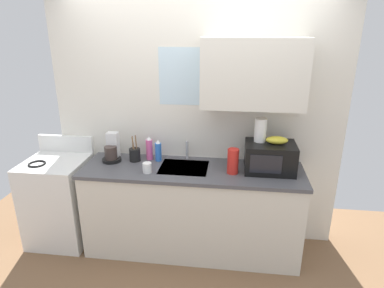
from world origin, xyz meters
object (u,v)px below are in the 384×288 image
mug_white (147,168)px  utensil_crock (135,154)px  microwave (270,157)px  dish_soap_bottle_blue (158,151)px  cereal_canister (233,161)px  banana_bunch (277,140)px  dish_soap_bottle_pink (149,149)px  stove_range (60,200)px  coffee_maker (112,150)px  paper_towel_roll (260,130)px

mug_white → utensil_crock: size_ratio=0.35×
microwave → dish_soap_bottle_blue: 1.09m
utensil_crock → cereal_canister: bearing=-9.8°
banana_bunch → dish_soap_bottle_pink: size_ratio=0.82×
stove_range → banana_bunch: bearing=1.2°
coffee_maker → mug_white: coffee_maker is taller
cereal_canister → mug_white: 0.79m
mug_white → utensil_crock: utensil_crock is taller
microwave → mug_white: microwave is taller
dish_soap_bottle_blue → stove_range: bearing=-171.7°
stove_range → microwave: microwave is taller
utensil_crock → paper_towel_roll: bearing=-0.9°
stove_range → microwave: size_ratio=2.35×
stove_range → mug_white: 1.13m
banana_bunch → utensil_crock: (-1.37, 0.07, -0.23)m
dish_soap_bottle_pink → microwave: bearing=-6.4°
dish_soap_bottle_blue → banana_bunch: bearing=-5.3°
cereal_canister → utensil_crock: utensil_crock is taller
stove_range → cereal_canister: cereal_canister is taller
paper_towel_roll → dish_soap_bottle_pink: 1.12m
microwave → paper_towel_roll: size_ratio=2.09×
cereal_canister → dish_soap_bottle_pink: bearing=164.6°
banana_bunch → paper_towel_roll: bearing=161.6°
banana_bunch → coffee_maker: banana_bunch is taller
banana_bunch → coffee_maker: 1.61m
stove_range → coffee_maker: coffee_maker is taller
cereal_canister → utensil_crock: 1.00m
banana_bunch → mug_white: size_ratio=2.11×
dish_soap_bottle_pink → utensil_crock: bearing=-155.3°
microwave → mug_white: size_ratio=4.84×
stove_range → dish_soap_bottle_pink: 1.11m
microwave → dish_soap_bottle_pink: bearing=173.6°
stove_range → utensil_crock: (0.81, 0.12, 0.51)m
stove_range → dish_soap_bottle_blue: size_ratio=4.88×
dish_soap_bottle_blue → mug_white: 0.30m
paper_towel_roll → mug_white: (-1.03, -0.24, -0.33)m
banana_bunch → dish_soap_bottle_pink: banana_bunch is taller
cereal_canister → mug_white: size_ratio=2.48×
stove_range → dish_soap_bottle_pink: size_ratio=4.44×
stove_range → banana_bunch: size_ratio=5.40×
dish_soap_bottle_pink → dish_soap_bottle_blue: bearing=-15.3°
dish_soap_bottle_pink → cereal_canister: size_ratio=1.03×
cereal_canister → mug_white: bearing=-173.5°
stove_range → dish_soap_bottle_pink: dish_soap_bottle_pink is taller
cereal_canister → dish_soap_bottle_blue: bearing=164.6°
banana_bunch → coffee_maker: bearing=177.9°
banana_bunch → paper_towel_roll: (-0.15, 0.05, 0.08)m
banana_bunch → dish_soap_bottle_pink: (-1.23, 0.13, -0.19)m
microwave → banana_bunch: size_ratio=2.30×
microwave → dish_soap_bottle_pink: size_ratio=1.89×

